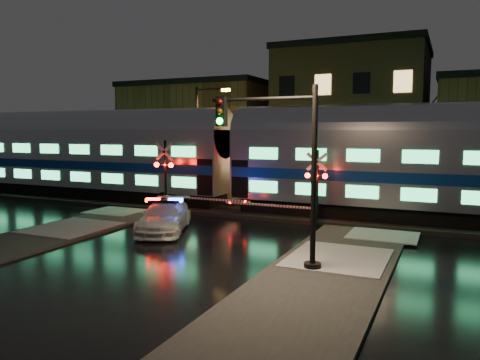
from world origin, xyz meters
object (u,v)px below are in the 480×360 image
crossing_signal_left (170,185)px  crossing_signal_right (309,196)px  police_car (164,217)px  traffic_light (285,173)px  streetlight (201,135)px

crossing_signal_left → crossing_signal_right: bearing=-0.1°
police_car → traffic_light: (7.18, -3.32, 2.64)m
crossing_signal_left → streetlight: bearing=104.8°
streetlight → traffic_light: bearing=-51.2°
police_car → crossing_signal_left: size_ratio=0.89×
crossing_signal_right → streetlight: 12.25m
streetlight → crossing_signal_right: bearing=-34.3°
police_car → crossing_signal_right: crossing_signal_right is taller
crossing_signal_right → streetlight: streetlight is taller
crossing_signal_right → traffic_light: traffic_light is taller
crossing_signal_right → crossing_signal_left: size_ratio=0.91×
police_car → crossing_signal_left: bearing=97.0°
crossing_signal_left → traffic_light: 11.71m
police_car → streetlight: 11.70m
police_car → traffic_light: size_ratio=0.85×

